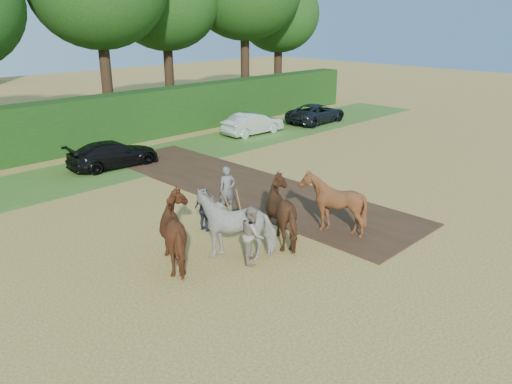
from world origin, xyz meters
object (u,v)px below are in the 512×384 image
spectator_near (253,234)px  plough_team (261,216)px  parked_cars (164,144)px  spectator_far (205,210)px

spectator_near → plough_team: 1.19m
spectator_near → parked_cars: spectator_near is taller
spectator_near → parked_cars: (5.40, 12.49, -0.25)m
spectator_near → spectator_far: (0.48, 2.95, -0.14)m
plough_team → parked_cars: size_ratio=0.22×
plough_team → parked_cars: (4.39, 11.89, -0.40)m
plough_team → spectator_far: bearing=102.9°
spectator_far → spectator_near: bearing=164.5°
parked_cars → spectator_far: bearing=-117.3°
spectator_far → plough_team: 2.43m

